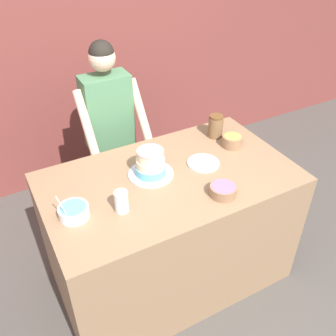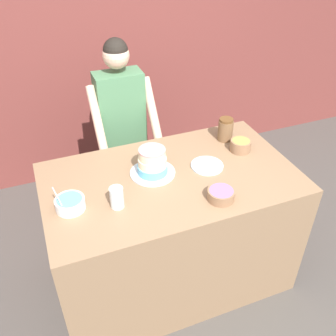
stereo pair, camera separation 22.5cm
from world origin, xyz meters
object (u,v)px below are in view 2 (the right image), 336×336
drinking_glass (117,198)px  ceramic_plate (207,166)px  stoneware_jar (225,129)px  frosting_bowl_olive (241,145)px  person_baker (121,119)px  frosting_bowl_blue (70,203)px  cake (152,163)px  frosting_bowl_purple (221,194)px

drinking_glass → ceramic_plate: size_ratio=0.61×
ceramic_plate → drinking_glass: bearing=-165.7°
ceramic_plate → stoneware_jar: bearing=43.9°
frosting_bowl_olive → ceramic_plate: size_ratio=0.67×
drinking_glass → stoneware_jar: 1.01m
person_baker → frosting_bowl_blue: size_ratio=9.48×
ceramic_plate → frosting_bowl_blue: bearing=-174.5°
cake → stoneware_jar: 0.66m
cake → frosting_bowl_olive: (0.66, 0.03, -0.04)m
frosting_bowl_olive → ceramic_plate: 0.32m
frosting_bowl_blue → drinking_glass: bearing=-17.5°
drinking_glass → stoneware_jar: bearing=24.8°
drinking_glass → ceramic_plate: (0.65, 0.17, -0.06)m
frosting_bowl_purple → stoneware_jar: 0.67m
person_baker → drinking_glass: size_ratio=12.18×
ceramic_plate → frosting_bowl_purple: bearing=-102.3°
frosting_bowl_olive → stoneware_jar: bearing=100.6°
person_baker → frosting_bowl_purple: bearing=-75.1°
frosting_bowl_purple → ceramic_plate: size_ratio=0.75×
frosting_bowl_purple → cake: bearing=127.0°
person_baker → frosting_bowl_blue: (-0.54, -0.86, 0.01)m
frosting_bowl_olive → ceramic_plate: frosting_bowl_olive is taller
frosting_bowl_olive → stoneware_jar: size_ratio=0.84×
ceramic_plate → stoneware_jar: (0.27, 0.26, 0.08)m
cake → stoneware_jar: (0.63, 0.20, 0.00)m
frosting_bowl_olive → drinking_glass: (-0.95, -0.26, 0.02)m
stoneware_jar → frosting_bowl_olive: bearing=-79.4°
ceramic_plate → cake: bearing=170.5°
drinking_glass → frosting_bowl_blue: bearing=162.5°
frosting_bowl_blue → ceramic_plate: 0.91m
cake → drinking_glass: cake is taller
frosting_bowl_olive → cake: bearing=-177.3°
cake → frosting_bowl_blue: (-0.54, -0.15, -0.04)m
person_baker → stoneware_jar: person_baker is taller
frosting_bowl_purple → stoneware_jar: (0.34, 0.58, 0.05)m
person_baker → ceramic_plate: bearing=-64.9°
person_baker → frosting_bowl_purple: person_baker is taller
drinking_glass → frosting_bowl_olive: bearing=15.1°
ceramic_plate → person_baker: bearing=115.1°
cake → drinking_glass: 0.37m
cake → frosting_bowl_blue: cake is taller
stoneware_jar → ceramic_plate: bearing=-136.1°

